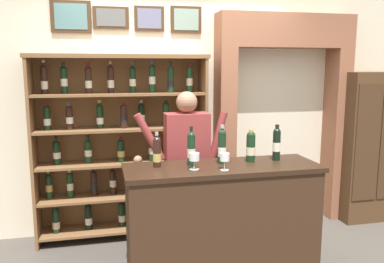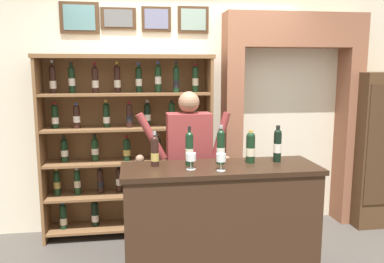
% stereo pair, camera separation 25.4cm
% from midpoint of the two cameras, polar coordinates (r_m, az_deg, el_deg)
% --- Properties ---
extents(back_wall, '(12.00, 0.19, 3.17)m').
position_cam_midpoint_polar(back_wall, '(4.44, 0.18, 6.52)').
color(back_wall, beige).
rests_on(back_wall, ground).
extents(wine_shelf, '(1.80, 0.37, 1.93)m').
position_cam_midpoint_polar(wine_shelf, '(4.21, -7.62, -1.38)').
color(wine_shelf, brown).
rests_on(wine_shelf, ground).
extents(archway_doorway, '(1.57, 0.45, 2.38)m').
position_cam_midpoint_polar(archway_doorway, '(4.66, 15.37, 3.74)').
color(archway_doorway, '#935B42').
rests_on(archway_doorway, ground).
extents(side_cabinet, '(0.67, 0.49, 1.75)m').
position_cam_midpoint_polar(side_cabinet, '(5.07, 26.83, -2.26)').
color(side_cabinet, '#4C331E').
rests_on(side_cabinet, ground).
extents(tasting_counter, '(1.61, 0.54, 1.01)m').
position_cam_midpoint_polar(tasting_counter, '(3.38, 6.29, -13.38)').
color(tasting_counter, '#382316').
rests_on(tasting_counter, ground).
extents(shopkeeper, '(0.90, 0.22, 1.59)m').
position_cam_midpoint_polar(shopkeeper, '(3.69, 1.49, -3.66)').
color(shopkeeper, '#2D3347').
rests_on(shopkeeper, ground).
extents(tasting_bottle_super_tuscan, '(0.07, 0.07, 0.28)m').
position_cam_midpoint_polar(tasting_bottle_super_tuscan, '(3.17, -3.14, -2.87)').
color(tasting_bottle_super_tuscan, black).
rests_on(tasting_bottle_super_tuscan, tasting_counter).
extents(tasting_bottle_grappa, '(0.07, 0.07, 0.32)m').
position_cam_midpoint_polar(tasting_bottle_grappa, '(3.20, 1.89, -2.45)').
color(tasting_bottle_grappa, black).
rests_on(tasting_bottle_grappa, tasting_counter).
extents(tasting_bottle_chianti, '(0.07, 0.07, 0.32)m').
position_cam_midpoint_polar(tasting_bottle_chianti, '(3.26, 6.42, -2.20)').
color(tasting_bottle_chianti, black).
rests_on(tasting_bottle_chianti, tasting_counter).
extents(tasting_bottle_brunello, '(0.08, 0.08, 0.28)m').
position_cam_midpoint_polar(tasting_bottle_brunello, '(3.34, 10.65, -2.26)').
color(tasting_bottle_brunello, black).
rests_on(tasting_bottle_brunello, tasting_counter).
extents(tasting_bottle_vin_santo, '(0.07, 0.07, 0.31)m').
position_cam_midpoint_polar(tasting_bottle_vin_santo, '(3.42, 14.39, -1.86)').
color(tasting_bottle_vin_santo, black).
rests_on(tasting_bottle_vin_santo, tasting_counter).
extents(wine_glass_spare, '(0.08, 0.08, 0.13)m').
position_cam_midpoint_polar(wine_glass_spare, '(3.08, 2.20, -3.87)').
color(wine_glass_spare, silver).
rests_on(wine_glass_spare, tasting_counter).
extents(wine_glass_left, '(0.08, 0.08, 0.14)m').
position_cam_midpoint_polar(wine_glass_left, '(3.05, 6.62, -3.97)').
color(wine_glass_left, silver).
rests_on(wine_glass_left, tasting_counter).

